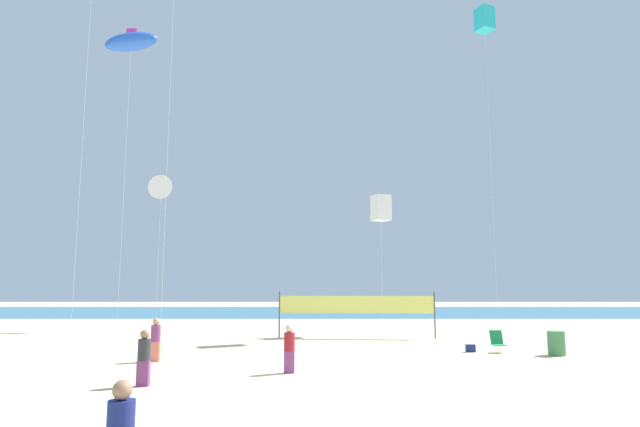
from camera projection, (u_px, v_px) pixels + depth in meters
ground_plane at (347, 377)px, 15.99m from camera, size 120.00×120.00×0.00m
ocean_band at (329, 312)px, 51.07m from camera, size 120.00×20.00×0.01m
beachgoer_maroon_shirt at (290, 347)px, 16.86m from camera, size 0.35×0.35×1.54m
beachgoer_charcoal_shirt at (144, 356)px, 14.77m from camera, size 0.36×0.36×1.56m
beachgoer_plum_shirt at (156, 338)px, 19.28m from camera, size 0.36×0.36×1.58m
folding_beach_chair at (498, 341)px, 21.76m from camera, size 0.52×0.65×0.89m
trash_barrel at (557, 343)px, 20.85m from camera, size 0.68×0.68×0.95m
volleyball_net at (356, 306)px, 27.37m from camera, size 8.22×0.60×2.40m
beach_handbag at (471, 348)px, 21.78m from camera, size 0.39×0.19×0.31m
kite_white_box at (381, 208)px, 30.77m from camera, size 1.23×1.23×8.01m
kite_cyan_box at (485, 20)px, 34.12m from camera, size 1.30×1.30×20.80m
kite_blue_inflatable at (131, 42)px, 25.69m from camera, size 2.74×1.10×15.39m
kite_white_delta at (161, 187)px, 34.49m from camera, size 1.63×0.45×9.95m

